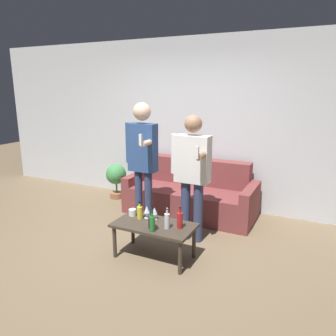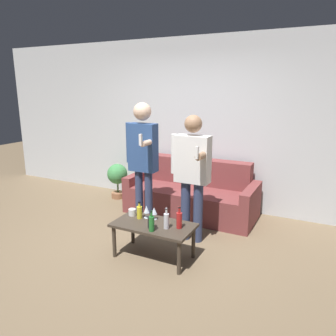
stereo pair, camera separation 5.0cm
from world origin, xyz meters
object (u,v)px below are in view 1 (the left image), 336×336
(couch, at_px, (191,195))
(person_standing_left, at_px, (142,155))
(person_standing_right, at_px, (192,169))
(coffee_table, at_px, (154,228))
(bottle_orange, at_px, (152,222))

(couch, bearing_deg, person_standing_left, -112.44)
(person_standing_left, height_order, person_standing_right, person_standing_left)
(couch, height_order, coffee_table, couch)
(bottle_orange, bearing_deg, person_standing_right, 75.60)
(couch, relative_size, person_standing_right, 1.23)
(couch, bearing_deg, person_standing_right, -68.17)
(bottle_orange, bearing_deg, couch, 95.97)
(couch, height_order, person_standing_left, person_standing_left)
(coffee_table, bearing_deg, couch, 95.32)
(coffee_table, relative_size, person_standing_left, 0.53)
(couch, bearing_deg, bottle_orange, -84.03)
(bottle_orange, relative_size, person_standing_right, 0.10)
(couch, distance_m, bottle_orange, 1.60)
(couch, height_order, bottle_orange, couch)
(couch, height_order, person_standing_right, person_standing_right)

